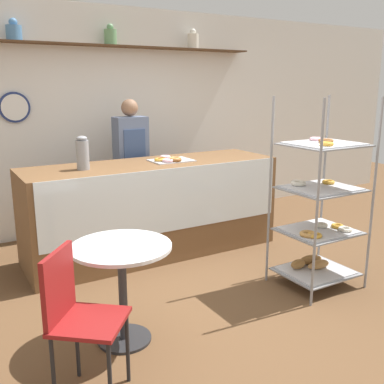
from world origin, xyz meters
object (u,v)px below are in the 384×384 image
(cafe_chair, at_px, (75,309))
(coffee_carafe, at_px, (83,153))
(cafe_table, at_px, (122,270))
(person_worker, at_px, (131,163))
(pastry_rack, at_px, (318,214))
(donut_tray_counter, at_px, (170,160))

(cafe_chair, bearing_deg, coffee_carafe, 20.12)
(cafe_table, bearing_deg, person_worker, 65.02)
(pastry_rack, xyz_separation_m, coffee_carafe, (-1.65, 1.45, 0.48))
(pastry_rack, bearing_deg, donut_tray_counter, 116.84)
(cafe_table, bearing_deg, cafe_chair, -137.49)
(person_worker, bearing_deg, cafe_table, -114.98)
(person_worker, relative_size, cafe_table, 2.26)
(donut_tray_counter, bearing_deg, person_worker, 104.66)
(pastry_rack, height_order, cafe_table, pastry_rack)
(pastry_rack, height_order, coffee_carafe, pastry_rack)
(pastry_rack, height_order, donut_tray_counter, pastry_rack)
(cafe_table, bearing_deg, coffee_carafe, 81.91)
(cafe_table, distance_m, cafe_chair, 0.60)
(pastry_rack, distance_m, person_worker, 2.27)
(pastry_rack, bearing_deg, person_worker, 113.31)
(coffee_carafe, bearing_deg, pastry_rack, -41.19)
(cafe_chair, bearing_deg, cafe_table, -8.01)
(cafe_table, xyz_separation_m, donut_tray_counter, (1.13, 1.43, 0.47))
(person_worker, xyz_separation_m, donut_tray_counter, (0.17, -0.64, 0.12))
(cafe_table, xyz_separation_m, coffee_carafe, (0.20, 1.44, 0.61))
(coffee_carafe, distance_m, donut_tray_counter, 0.94)
(cafe_table, distance_m, donut_tray_counter, 1.88)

